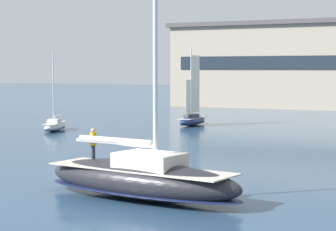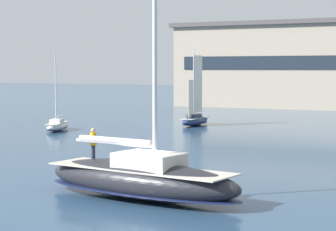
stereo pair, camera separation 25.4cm
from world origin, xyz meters
name	(u,v)px [view 1 (the left image)]	position (x,y,z in m)	size (l,w,h in m)	color
ground_plane	(141,199)	(0.00, 0.00, 0.00)	(400.00, 400.00, 0.00)	#2D4C6B
waterfront_building	(302,65)	(-13.09, 79.33, 6.97)	(41.80, 17.66, 13.87)	tan
sailboat_main	(141,178)	(0.03, 0.00, 1.04)	(11.51, 4.64, 15.36)	#232328
sailboat_moored_near_marina	(193,119)	(-14.66, 38.69, 0.74)	(2.01, 6.28, 8.56)	navy
sailboat_moored_mid_channel	(55,125)	(-24.71, 26.81, 0.54)	(3.56, 5.94, 7.92)	silver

